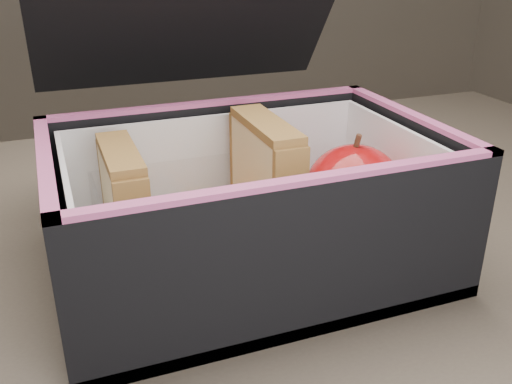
# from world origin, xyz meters

# --- Properties ---
(kitchen_table) EXTENTS (1.20, 0.80, 0.75)m
(kitchen_table) POSITION_xyz_m (0.00, 0.00, 0.66)
(kitchen_table) COLOR brown
(kitchen_table) RESTS_ON ground
(lunch_bag) EXTENTS (0.30, 0.32, 0.28)m
(lunch_bag) POSITION_xyz_m (0.01, -0.02, 0.82)
(lunch_bag) COLOR black
(lunch_bag) RESTS_ON kitchen_table
(plastic_tub) EXTENTS (0.16, 0.11, 0.06)m
(plastic_tub) POSITION_xyz_m (-0.03, -0.01, 0.80)
(plastic_tub) COLOR white
(plastic_tub) RESTS_ON lunch_bag
(sandwich_left) EXTENTS (0.02, 0.09, 0.10)m
(sandwich_left) POSITION_xyz_m (-0.09, -0.01, 0.82)
(sandwich_left) COLOR beige
(sandwich_left) RESTS_ON plastic_tub
(sandwich_right) EXTENTS (0.03, 0.10, 0.11)m
(sandwich_right) POSITION_xyz_m (0.03, -0.01, 0.82)
(sandwich_right) COLOR beige
(sandwich_right) RESTS_ON plastic_tub
(carrot_sticks) EXTENTS (0.05, 0.16, 0.03)m
(carrot_sticks) POSITION_xyz_m (-0.03, -0.03, 0.78)
(carrot_sticks) COLOR #FF7400
(carrot_sticks) RESTS_ON plastic_tub
(paper_napkin) EXTENTS (0.10, 0.10, 0.01)m
(paper_napkin) POSITION_xyz_m (0.10, -0.03, 0.77)
(paper_napkin) COLOR white
(paper_napkin) RESTS_ON lunch_bag
(red_apple) EXTENTS (0.11, 0.11, 0.09)m
(red_apple) POSITION_xyz_m (0.10, -0.03, 0.81)
(red_apple) COLOR #8F0402
(red_apple) RESTS_ON paper_napkin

